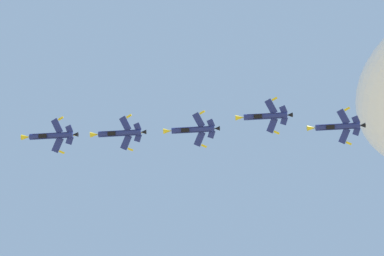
% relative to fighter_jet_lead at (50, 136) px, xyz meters
% --- Properties ---
extents(fighter_jet_lead, '(15.49, 9.30, 5.30)m').
position_rel_fighter_jet_lead_xyz_m(fighter_jet_lead, '(0.00, 0.00, 0.00)').
color(fighter_jet_lead, navy).
extents(fighter_jet_left_wing, '(15.49, 9.36, 5.26)m').
position_rel_fighter_jet_lead_xyz_m(fighter_jet_left_wing, '(17.32, 7.38, 2.23)').
color(fighter_jet_left_wing, navy).
extents(fighter_jet_right_wing, '(15.49, 9.65, 5.01)m').
position_rel_fighter_jet_lead_xyz_m(fighter_jet_right_wing, '(36.98, 14.03, 1.61)').
color(fighter_jet_right_wing, navy).
extents(fighter_jet_left_outer, '(15.49, 9.36, 5.26)m').
position_rel_fighter_jet_lead_xyz_m(fighter_jet_left_outer, '(57.11, 18.12, 1.97)').
color(fighter_jet_left_outer, navy).
extents(fighter_jet_right_outer, '(15.49, 9.66, 5.00)m').
position_rel_fighter_jet_lead_xyz_m(fighter_jet_right_outer, '(74.46, 27.22, -1.31)').
color(fighter_jet_right_outer, navy).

